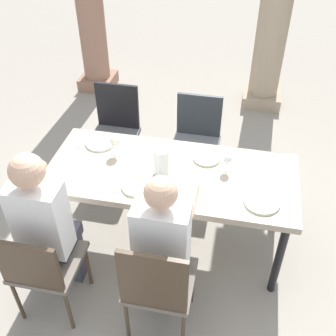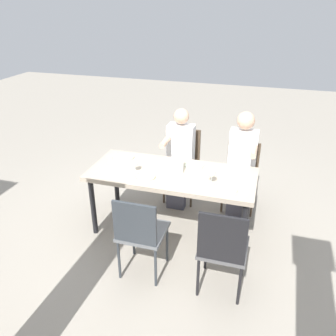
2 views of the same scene
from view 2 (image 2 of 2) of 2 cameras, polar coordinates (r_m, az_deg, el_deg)
name	(u,v)px [view 2 (image 2 of 2)]	position (r m, az deg, el deg)	size (l,w,h in m)	color
ground_plane	(172,229)	(4.31, 0.58, -9.99)	(16.00, 16.00, 0.00)	gray
dining_table	(172,178)	(3.93, 0.63, -1.65)	(1.88, 0.81, 0.78)	tan
chair_west_north	(223,246)	(3.22, 8.97, -12.64)	(0.44, 0.44, 0.94)	#4F4F50
chair_west_south	(241,171)	(4.64, 11.98, -0.43)	(0.44, 0.44, 0.86)	#6A6158
chair_mid_north	(140,231)	(3.38, -4.64, -10.30)	(0.44, 0.44, 0.92)	#5B5E61
chair_mid_south	(183,160)	(4.74, 2.47, 1.28)	(0.44, 0.44, 0.96)	#6A6158
diner_woman_green	(179,156)	(4.51, 1.87, 2.04)	(0.35, 0.49, 1.31)	#3F3F4C
diner_man_white	(242,162)	(4.38, 12.03, 1.05)	(0.35, 0.50, 1.34)	#3F3F4C
plate_0	(225,189)	(3.59, 9.43, -3.51)	(0.24, 0.24, 0.02)	white
wine_glass_0	(212,174)	(3.64, 7.19, -0.92)	(0.08, 0.08, 0.16)	white
fork_0	(240,192)	(3.58, 11.80, -3.90)	(0.02, 0.17, 0.01)	silver
spoon_0	(211,188)	(3.61, 7.06, -3.27)	(0.02, 0.17, 0.01)	silver
plate_1	(194,166)	(4.04, 4.32, 0.40)	(0.22, 0.22, 0.02)	white
fork_1	(207,168)	(4.02, 6.40, 0.06)	(0.02, 0.17, 0.01)	silver
spoon_1	(182,164)	(4.08, 2.26, 0.60)	(0.02, 0.17, 0.01)	silver
plate_2	(146,177)	(3.79, -3.72, -1.47)	(0.21, 0.21, 0.02)	silver
wine_glass_2	(135,164)	(3.88, -5.50, 0.73)	(0.07, 0.07, 0.14)	white
fork_2	(159,179)	(3.75, -1.56, -1.86)	(0.02, 0.17, 0.01)	silver
spoon_2	(133,176)	(3.84, -5.82, -1.24)	(0.02, 0.17, 0.01)	silver
plate_3	(124,157)	(4.28, -7.31, 1.78)	(0.25, 0.25, 0.02)	white
fork_3	(135,159)	(4.23, -5.44, 1.47)	(0.02, 0.17, 0.01)	silver
spoon_3	(113,156)	(4.34, -9.13, 1.94)	(0.02, 0.17, 0.01)	silver
water_pitcher	(178,164)	(3.87, 1.72, 0.64)	(0.11, 0.11, 0.22)	white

